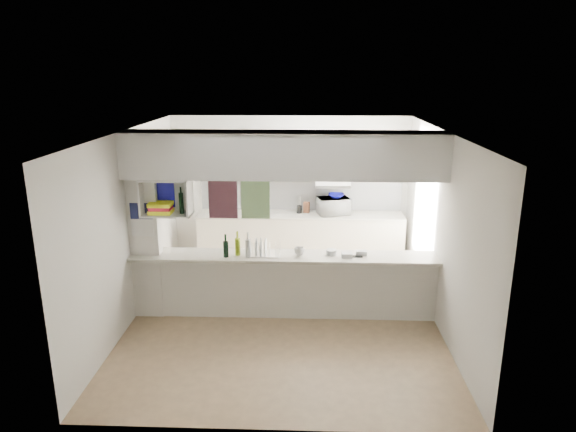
{
  "coord_description": "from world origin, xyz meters",
  "views": [
    {
      "loc": [
        0.31,
        -6.6,
        3.36
      ],
      "look_at": [
        0.04,
        0.5,
        1.33
      ],
      "focal_mm": 32.0,
      "sensor_mm": 36.0,
      "label": 1
    }
  ],
  "objects_px": {
    "bowl": "(336,196)",
    "dish_rack": "(264,248)",
    "wine_bottles": "(238,247)",
    "microwave": "(334,206)"
  },
  "relations": [
    {
      "from": "microwave",
      "to": "dish_rack",
      "type": "relative_size",
      "value": 1.2
    },
    {
      "from": "microwave",
      "to": "wine_bottles",
      "type": "bearing_deg",
      "value": 41.78
    },
    {
      "from": "bowl",
      "to": "dish_rack",
      "type": "bearing_deg",
      "value": -117.77
    },
    {
      "from": "microwave",
      "to": "bowl",
      "type": "height_order",
      "value": "bowl"
    },
    {
      "from": "microwave",
      "to": "bowl",
      "type": "xyz_separation_m",
      "value": [
        0.04,
        0.02,
        0.18
      ]
    },
    {
      "from": "bowl",
      "to": "wine_bottles",
      "type": "bearing_deg",
      "value": -123.29
    },
    {
      "from": "microwave",
      "to": "dish_rack",
      "type": "distance_m",
      "value": 2.32
    },
    {
      "from": "bowl",
      "to": "dish_rack",
      "type": "xyz_separation_m",
      "value": [
        -1.1,
        -2.09,
        -0.24
      ]
    },
    {
      "from": "dish_rack",
      "to": "wine_bottles",
      "type": "distance_m",
      "value": 0.37
    },
    {
      "from": "wine_bottles",
      "to": "dish_rack",
      "type": "bearing_deg",
      "value": 18.19
    }
  ]
}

